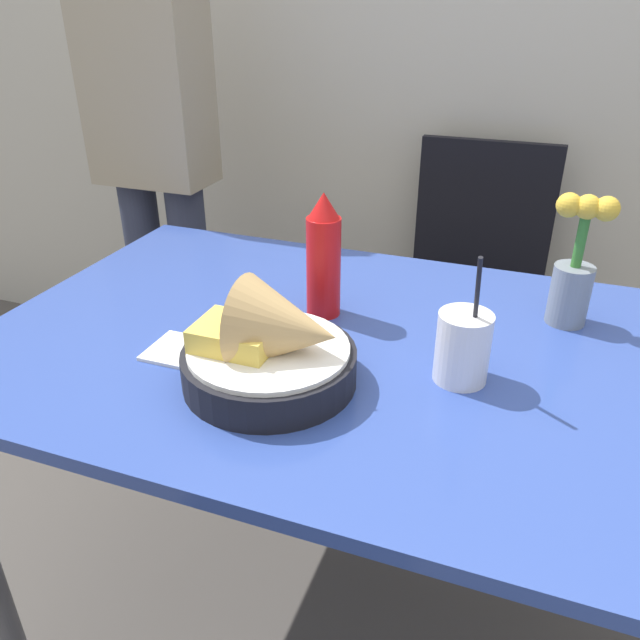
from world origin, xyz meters
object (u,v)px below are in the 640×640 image
object	(u,v)px
chair_far_window	(473,276)
person_standing	(151,125)
ketchup_bottle	(324,257)
flower_vase	(575,269)
food_basket	(275,349)
drink_cup	(463,349)

from	to	relation	value
chair_far_window	person_standing	distance (m)	1.02
ketchup_bottle	flower_vase	xyz separation A→B (m)	(0.43, 0.12, -0.01)
chair_far_window	ketchup_bottle	xyz separation A→B (m)	(-0.19, -0.79, 0.33)
food_basket	ketchup_bottle	bearing A→B (deg)	92.90
ketchup_bottle	person_standing	bearing A→B (deg)	143.68
chair_far_window	ketchup_bottle	distance (m)	0.87
chair_far_window	drink_cup	bearing A→B (deg)	-84.82
chair_far_window	person_standing	size ratio (longest dim) A/B	0.55
ketchup_bottle	person_standing	distance (m)	0.86
drink_cup	ketchup_bottle	bearing A→B (deg)	153.64
flower_vase	person_standing	distance (m)	1.19
food_basket	drink_cup	world-z (taller)	drink_cup
drink_cup	person_standing	size ratio (longest dim) A/B	0.14
ketchup_bottle	person_standing	size ratio (longest dim) A/B	0.14
drink_cup	chair_far_window	bearing A→B (deg)	95.18
ketchup_bottle	drink_cup	distance (m)	0.31
food_basket	flower_vase	xyz separation A→B (m)	(0.41, 0.37, 0.04)
food_basket	flower_vase	bearing A→B (deg)	41.67
drink_cup	person_standing	distance (m)	1.17
food_basket	person_standing	xyz separation A→B (m)	(-0.70, 0.75, 0.15)
food_basket	person_standing	size ratio (longest dim) A/B	0.16
food_basket	flower_vase	world-z (taller)	flower_vase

